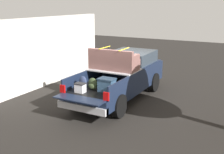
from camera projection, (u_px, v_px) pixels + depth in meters
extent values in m
plane|color=black|center=(119.00, 99.00, 12.09)|extent=(40.00, 40.00, 0.00)
cube|color=#162138|center=(119.00, 85.00, 11.93)|extent=(5.50, 1.92, 0.45)
cube|color=black|center=(105.00, 86.00, 10.85)|extent=(2.80, 1.80, 0.04)
cube|color=#162138|center=(84.00, 78.00, 11.22)|extent=(2.80, 0.06, 0.50)
cube|color=#162138|center=(127.00, 84.00, 10.36)|extent=(2.80, 0.06, 0.50)
cube|color=#162138|center=(121.00, 73.00, 11.96)|extent=(0.06, 1.80, 0.50)
cube|color=#162138|center=(79.00, 99.00, 9.43)|extent=(0.55, 1.80, 0.04)
cube|color=#B2B2B7|center=(114.00, 69.00, 11.38)|extent=(1.25, 1.92, 0.04)
cube|color=#162138|center=(132.00, 67.00, 12.96)|extent=(2.30, 1.92, 0.50)
cube|color=#2D3842|center=(132.00, 57.00, 12.75)|extent=(1.94, 1.76, 0.51)
cube|color=#162138|center=(144.00, 63.00, 14.12)|extent=(0.40, 1.82, 0.38)
cube|color=#B2B2B7|center=(82.00, 107.00, 9.65)|extent=(0.24, 1.92, 0.24)
cube|color=red|center=(63.00, 89.00, 10.01)|extent=(0.06, 0.20, 0.28)
cube|color=red|center=(106.00, 96.00, 9.20)|extent=(0.06, 0.20, 0.28)
cylinder|color=black|center=(119.00, 77.00, 13.88)|extent=(0.85, 0.30, 0.85)
cylinder|color=black|center=(153.00, 82.00, 13.07)|extent=(0.85, 0.30, 0.85)
cylinder|color=black|center=(77.00, 98.00, 10.90)|extent=(0.85, 0.30, 0.85)
cylinder|color=black|center=(118.00, 106.00, 10.09)|extent=(0.85, 0.30, 0.85)
cube|color=#335170|center=(107.00, 86.00, 10.11)|extent=(0.40, 0.55, 0.44)
cube|color=#23394E|center=(107.00, 79.00, 10.05)|extent=(0.44, 0.59, 0.05)
ellipsoid|color=#384728|center=(93.00, 84.00, 10.33)|extent=(0.20, 0.37, 0.44)
ellipsoid|color=#384728|center=(91.00, 86.00, 10.25)|extent=(0.09, 0.26, 0.19)
ellipsoid|color=#283351|center=(83.00, 82.00, 10.41)|extent=(0.20, 0.32, 0.49)
ellipsoid|color=#283351|center=(81.00, 85.00, 10.33)|extent=(0.09, 0.23, 0.22)
cube|color=white|center=(80.00, 88.00, 10.03)|extent=(0.26, 0.34, 0.30)
cube|color=#262628|center=(80.00, 84.00, 9.99)|extent=(0.28, 0.36, 0.04)
cube|color=brown|center=(114.00, 64.00, 11.32)|extent=(0.82, 1.92, 0.42)
cube|color=brown|center=(110.00, 55.00, 10.94)|extent=(0.16, 1.92, 0.40)
cube|color=brown|center=(96.00, 54.00, 11.68)|extent=(0.58, 0.20, 0.22)
cube|color=brown|center=(135.00, 58.00, 10.89)|extent=(0.58, 0.20, 0.22)
cube|color=yellow|center=(105.00, 48.00, 11.36)|extent=(0.92, 0.03, 0.02)
cube|color=yellow|center=(124.00, 49.00, 10.97)|extent=(0.92, 0.03, 0.02)
cube|color=silver|center=(46.00, 51.00, 13.95)|extent=(8.48, 0.36, 3.29)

